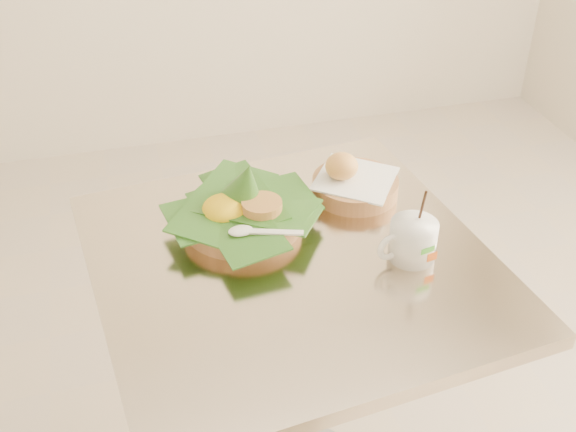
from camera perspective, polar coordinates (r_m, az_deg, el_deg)
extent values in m
cylinder|color=gray|center=(1.57, 0.25, -14.17)|extent=(0.07, 0.07, 0.69)
cube|color=beige|center=(1.32, 0.29, -3.84)|extent=(0.77, 0.77, 0.03)
cylinder|color=#B2804C|center=(1.39, -3.62, -0.03)|extent=(0.23, 0.23, 0.04)
cone|color=#2C5E1B|center=(1.36, -3.41, 2.57)|extent=(0.13, 0.14, 0.12)
ellipsoid|color=yellow|center=(1.37, -5.03, 0.55)|extent=(0.09, 0.09, 0.05)
cylinder|color=#CC9347|center=(1.35, -2.08, 0.78)|extent=(0.08, 0.08, 0.02)
cylinder|color=#B2804C|center=(1.48, 5.32, 2.36)|extent=(0.18, 0.18, 0.04)
cube|color=white|center=(1.47, 5.36, 2.96)|extent=(0.21, 0.21, 0.01)
ellipsoid|color=orange|center=(1.46, 4.26, 3.95)|extent=(0.07, 0.07, 0.05)
cylinder|color=white|center=(1.31, 9.84, -1.90)|extent=(0.09, 0.09, 0.07)
torus|color=white|center=(1.29, 8.09, -2.45)|extent=(0.05, 0.02, 0.05)
cylinder|color=#412112|center=(1.29, 9.99, -0.72)|extent=(0.08, 0.08, 0.01)
cylinder|color=black|center=(1.29, 10.48, 0.39)|extent=(0.02, 0.04, 0.11)
cube|color=green|center=(1.28, 11.01, -2.68)|extent=(0.03, 0.01, 0.01)
cube|color=orange|center=(1.30, 11.32, -3.18)|extent=(0.02, 0.01, 0.02)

